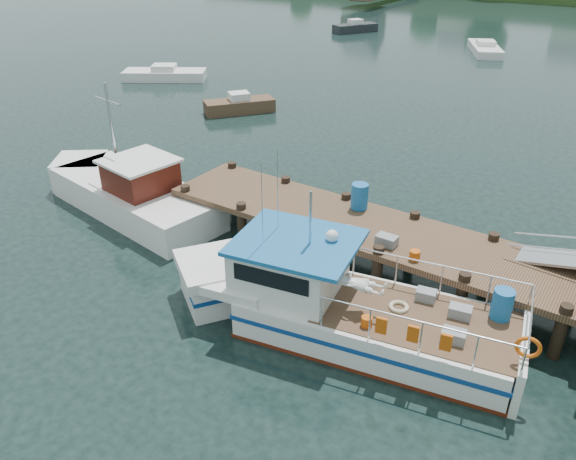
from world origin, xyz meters
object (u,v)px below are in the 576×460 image
Objects in this scene: lobster_boat at (332,303)px; moored_a at (165,74)px; work_boat at (128,191)px; moored_e at (355,27)px; dock at (563,254)px; moored_d at (485,48)px; moored_rowboat at (239,105)px.

lobster_boat reaches higher than moored_a.
work_boat reaches higher than moored_a.
lobster_boat is at bearing -43.47° from moored_e.
dock reaches higher than moored_a.
moored_d is at bearing 90.81° from lobster_boat.
lobster_boat is 39.77m from moored_d.
lobster_boat is at bearing -143.50° from dock.
moored_e is (-7.30, 27.77, 0.03)m from moored_rowboat.
work_boat is at bearing -54.62° from moored_e.
moored_a reaches higher than moored_d.
lobster_boat is 1.73× the size of moored_a.
work_boat is (-14.83, -1.53, -1.49)m from dock.
work_boat is 1.44× the size of moored_d.
moored_a is at bearing 154.05° from dock.
moored_rowboat is at bearing 117.54° from work_boat.
dock is 2.88× the size of moored_a.
dock is 2.62× the size of moored_d.
moored_rowboat is at bearing 150.91° from dock.
moored_d is at bearing 41.13° from moored_a.
dock is 1.67× the size of lobster_boat.
dock is at bearing -36.30° from moored_e.
lobster_boat is at bearing -74.89° from moored_d.
moored_a is at bearing 139.34° from work_boat.
moored_e is (-26.44, 38.42, -1.78)m from dock.
work_boat is at bearing -174.12° from dock.
moored_a is (-9.12, 3.10, -0.05)m from moored_rowboat.
dock reaches higher than moored_d.
dock is 21.98m from moored_rowboat.
work_boat is 41.61m from moored_e.
dock is at bearing -52.29° from moored_rowboat.
lobster_boat is 29.18m from moored_a.
moored_e is at bearing 114.23° from work_boat.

